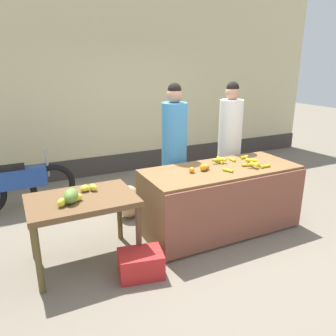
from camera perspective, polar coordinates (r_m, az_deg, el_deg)
The scene contains 12 objects.
ground_plane at distance 4.31m, azimuth 5.19°, elevation -11.14°, with size 24.00×24.00×0.00m, color #756B5B.
market_wall_back at distance 6.45m, azimuth -8.32°, elevation 14.43°, with size 8.95×0.23×3.50m.
fruit_stall_counter at distance 4.27m, azimuth 9.05°, elevation -5.35°, with size 1.97×0.84×0.83m.
side_table_wooden at distance 3.55m, azimuth -14.61°, elevation -6.40°, with size 1.09×0.74×0.76m.
banana_bunch_pile at distance 4.32m, azimuth 12.44°, elevation 0.97°, with size 0.65×0.52×0.07m.
orange_pile at distance 3.98m, azimuth 5.75°, elevation -0.02°, with size 0.29×0.09×0.08m.
mango_papaya_pile at distance 3.44m, azimuth -15.93°, elevation -4.58°, with size 0.48×0.42×0.14m.
vendor_woman_blue_shirt at distance 4.49m, azimuth 1.07°, elevation 2.89°, with size 0.34×0.34×1.83m.
vendor_woman_white_shirt at distance 5.00m, azimuth 10.57°, elevation 4.09°, with size 0.34×0.34×1.82m.
parked_motorcycle at distance 5.19m, azimuth -24.51°, elevation -2.74°, with size 1.60×0.18×0.88m.
produce_crate at distance 3.50m, azimuth -4.73°, elevation -16.15°, with size 0.44×0.32×0.26m, color red.
produce_sack at distance 4.64m, azimuth -6.75°, elevation -5.78°, with size 0.36×0.30×0.46m, color tan.
Camera 1 is at (-2.00, -3.20, 2.09)m, focal length 35.31 mm.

